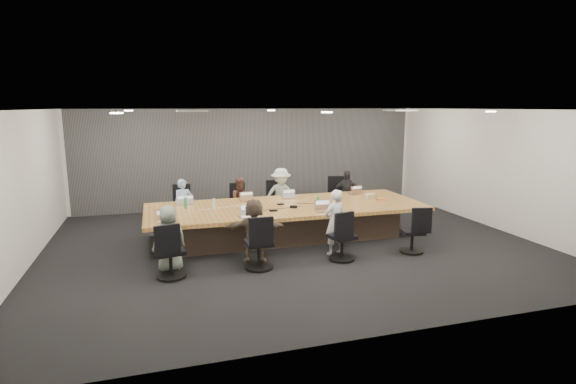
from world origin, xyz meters
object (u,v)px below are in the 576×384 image
object	(u,v)px
laptop_1	(246,200)
person_6	(335,222)
person_1	(242,202)
laptop_2	(287,197)
chair_7	(412,235)
snack_packet	(381,199)
bottle_green_right	(318,202)
person_4	(169,238)
laptop_5	(248,216)
chair_4	(170,256)
chair_0	(183,210)
stapler	(294,207)
laptop_3	(355,193)
laptop_0	(185,203)
bottle_green_left	(186,203)
person_0	(184,205)
laptop_6	(325,211)
chair_3	(341,199)
mug_brown	(161,212)
person_2	(281,196)
chair_2	(277,204)
person_3	(346,194)
conference_table	(287,220)
chair_1	(239,208)
person_5	(254,230)
chair_5	(259,247)
laptop_4	(168,222)
chair_6	(342,241)
bottle_clear	(214,204)
canvas_bag	(370,196)

from	to	relation	value
laptop_1	person_6	size ratio (longest dim) A/B	0.23
person_1	laptop_2	distance (m)	1.15
chair_7	snack_packet	bearing A→B (deg)	97.97
bottle_green_right	snack_packet	xyz separation A→B (m)	(1.66, 0.28, -0.10)
person_4	laptop_5	distance (m)	1.63
chair_4	laptop_2	size ratio (longest dim) A/B	2.66
laptop_5	bottle_green_right	world-z (taller)	bottle_green_right
chair_0	person_4	xyz separation A→B (m)	(-0.43, -3.05, 0.20)
laptop_1	stapler	size ratio (longest dim) A/B	1.98
laptop_3	stapler	xyz separation A→B (m)	(-1.96, -1.12, 0.02)
laptop_0	person_1	distance (m)	1.49
laptop_1	bottle_green_left	distance (m)	1.49
chair_7	laptop_0	bearing A→B (deg)	162.69
person_0	laptop_2	bearing A→B (deg)	-24.42
laptop_6	chair_3	bearing A→B (deg)	57.76
person_4	stapler	world-z (taller)	person_4
laptop_5	bottle_green_right	distance (m)	1.65
laptop_3	person_6	world-z (taller)	person_6
mug_brown	stapler	size ratio (longest dim) A/B	0.70
person_4	snack_packet	size ratio (longest dim) A/B	5.97
chair_0	person_2	xyz separation A→B (m)	(2.37, -0.35, 0.29)
laptop_0	person_1	xyz separation A→B (m)	(1.38, 0.55, -0.16)
laptop_6	mug_brown	size ratio (longest dim) A/B	3.12
stapler	person_2	bearing A→B (deg)	106.38
person_0	laptop_0	bearing A→B (deg)	-101.37
chair_2	person_3	xyz separation A→B (m)	(1.77, -0.35, 0.23)
person_2	person_3	size ratio (longest dim) A/B	1.10
laptop_5	bottle_green_right	xyz separation A→B (m)	(1.60, 0.40, 0.11)
conference_table	person_3	world-z (taller)	person_3
chair_7	person_4	xyz separation A→B (m)	(-4.64, 0.35, 0.23)
laptop_2	mug_brown	xyz separation A→B (m)	(-2.90, -0.96, 0.04)
chair_7	laptop_3	bearing A→B (deg)	105.03
chair_1	laptop_5	bearing A→B (deg)	82.96
laptop_2	conference_table	bearing A→B (deg)	72.05
person_5	chair_1	bearing A→B (deg)	-84.21
chair_5	stapler	size ratio (longest dim) A/B	5.19
person_5	laptop_3	bearing A→B (deg)	-133.72
mug_brown	snack_packet	size ratio (longest dim) A/B	0.54
person_0	person_6	distance (m)	3.82
chair_3	chair_4	bearing A→B (deg)	51.76
laptop_1	mug_brown	size ratio (longest dim) A/B	2.83
chair_5	laptop_0	size ratio (longest dim) A/B	2.27
chair_5	person_3	world-z (taller)	person_3
laptop_4	bottle_green_left	size ratio (longest dim) A/B	1.39
chair_6	laptop_5	xyz separation A→B (m)	(-1.60, 0.90, 0.37)
stapler	conference_table	bearing A→B (deg)	122.89
laptop_1	person_2	bearing A→B (deg)	-156.80
bottle_clear	bottle_green_left	bearing A→B (deg)	163.81
chair_4	person_2	distance (m)	4.15
canvas_bag	laptop_2	bearing A→B (deg)	157.63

